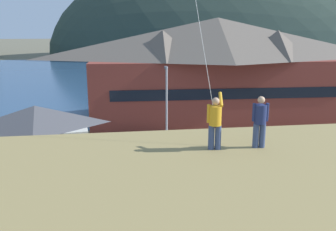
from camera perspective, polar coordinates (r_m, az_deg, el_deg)
The scene contains 21 objects.
ground_plane at distance 21.67m, azimuth 4.50°, elevation -15.04°, with size 600.00×600.00×0.00m, color #66604C.
parking_lot_pad at distance 26.04m, azimuth 2.12°, elevation -9.68°, with size 40.00×20.00×0.10m, color gray.
bay_water at distance 79.29m, azimuth -4.85°, elevation 6.32°, with size 360.00×84.00×0.03m, color navy.
far_hill_east_peak at distance 137.53m, azimuth 8.57°, elevation 9.44°, with size 124.13×60.58×71.19m, color #2D3D33.
harbor_lodge at distance 41.17m, azimuth 7.66°, elevation 7.62°, with size 29.55×11.76×11.36m.
storage_shed_near_lot at distance 28.64m, azimuth -19.93°, elevation -3.07°, with size 8.42×6.03×4.83m.
storage_shed_waterside at distance 42.43m, azimuth -5.31°, elevation 2.84°, with size 6.56×5.96×4.51m.
wharf_dock at distance 54.13m, azimuth -2.14°, elevation 3.16°, with size 3.20×15.00×0.70m.
moored_boat_wharfside at distance 49.49m, azimuth -5.90°, elevation 2.51°, with size 3.50×8.53×2.16m.
moored_boat_outer_mooring at distance 58.38m, azimuth 0.97°, elevation 4.33°, with size 3.15×7.87×2.16m.
moored_boat_inner_slip at distance 53.50m, azimuth -6.02°, elevation 3.37°, with size 3.11×8.31×2.16m.
parked_car_front_row_end at distance 20.97m, azimuth -4.50°, elevation -12.79°, with size 4.26×2.17×1.82m.
parked_car_back_row_left at distance 23.48m, azimuth 19.87°, elevation -10.58°, with size 4.28×2.22×1.82m.
parked_car_corner_spot at distance 27.34m, azimuth -6.66°, elevation -6.30°, with size 4.31×2.27×1.82m.
parked_car_mid_row_center at distance 22.66m, azimuth -18.38°, elevation -11.37°, with size 4.32×2.30×1.82m.
parked_car_mid_row_near at distance 32.05m, azimuth 24.46°, elevation -4.43°, with size 4.24×2.13×1.82m.
parked_car_front_row_silver at distance 26.91m, azimuth 8.05°, elevation -6.68°, with size 4.32×2.30×1.82m.
parked_car_back_row_right at distance 29.25m, azimuth 17.66°, elevation -5.52°, with size 4.33×2.32×1.82m.
parking_light_pole at distance 29.96m, azimuth -0.23°, elevation 1.89°, with size 0.24×0.78×7.16m.
person_kite_flyer at distance 11.82m, azimuth 7.43°, elevation -0.91°, with size 0.58×0.63×1.86m.
person_companion at distance 12.29m, azimuth 14.30°, elevation -0.74°, with size 0.55×0.40×1.74m.
Camera 1 is at (-4.24, -18.48, 10.49)m, focal length 38.67 mm.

